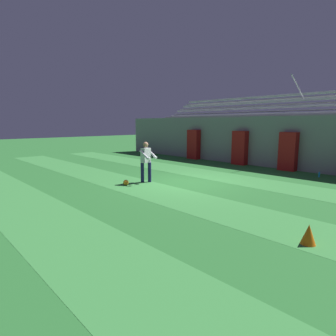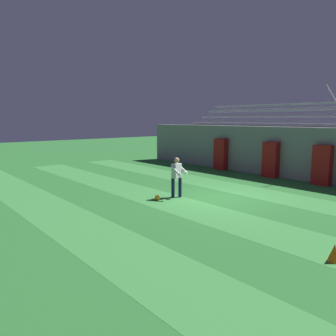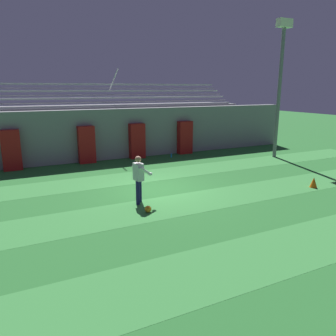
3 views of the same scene
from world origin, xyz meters
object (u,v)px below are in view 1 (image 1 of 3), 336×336
(soccer_ball, at_px, (126,183))
(water_bottle, at_px, (319,175))
(padding_pillar_gate_left, at_px, (240,148))
(traffic_cone, at_px, (309,234))
(padding_pillar_gate_right, at_px, (288,151))
(padding_pillar_far_left, at_px, (194,144))
(goalkeeper, at_px, (146,159))

(soccer_ball, distance_m, water_bottle, 8.70)
(padding_pillar_gate_left, height_order, soccer_ball, padding_pillar_gate_left)
(padding_pillar_gate_left, bearing_deg, traffic_cone, -50.04)
(traffic_cone, bearing_deg, padding_pillar_gate_right, 116.70)
(soccer_ball, distance_m, traffic_cone, 7.07)
(water_bottle, bearing_deg, padding_pillar_gate_left, 171.03)
(traffic_cone, distance_m, water_bottle, 8.20)
(padding_pillar_gate_left, height_order, water_bottle, padding_pillar_gate_left)
(soccer_ball, bearing_deg, padding_pillar_gate_right, 71.27)
(padding_pillar_far_left, bearing_deg, padding_pillar_gate_right, 0.00)
(padding_pillar_gate_left, relative_size, padding_pillar_far_left, 1.00)
(goalkeeper, distance_m, water_bottle, 7.89)
(soccer_ball, relative_size, traffic_cone, 0.52)
(soccer_ball, bearing_deg, water_bottle, 58.29)
(padding_pillar_gate_left, xyz_separation_m, soccer_ball, (0.11, -8.14, -0.88))
(padding_pillar_gate_left, height_order, traffic_cone, padding_pillar_gate_left)
(padding_pillar_gate_left, relative_size, goalkeeper, 1.18)
(padding_pillar_gate_right, xyz_separation_m, traffic_cone, (4.30, -8.55, -0.78))
(goalkeeper, distance_m, soccer_ball, 1.29)
(padding_pillar_gate_left, relative_size, soccer_ball, 8.98)
(padding_pillar_gate_left, bearing_deg, water_bottle, -8.97)
(padding_pillar_gate_left, relative_size, water_bottle, 8.23)
(padding_pillar_far_left, height_order, traffic_cone, padding_pillar_far_left)
(padding_pillar_gate_left, xyz_separation_m, traffic_cone, (7.17, -8.55, -0.78))
(water_bottle, bearing_deg, padding_pillar_far_left, 174.92)
(padding_pillar_gate_right, relative_size, traffic_cone, 4.70)
(padding_pillar_gate_left, distance_m, padding_pillar_gate_right, 2.87)
(padding_pillar_gate_left, xyz_separation_m, padding_pillar_far_left, (-3.63, 0.00, 0.00))
(goalkeeper, xyz_separation_m, traffic_cone, (6.98, -1.39, -0.74))
(traffic_cone, bearing_deg, padding_pillar_gate_left, 129.96)
(padding_pillar_gate_left, distance_m, padding_pillar_far_left, 3.63)
(padding_pillar_far_left, height_order, goalkeeper, padding_pillar_far_left)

